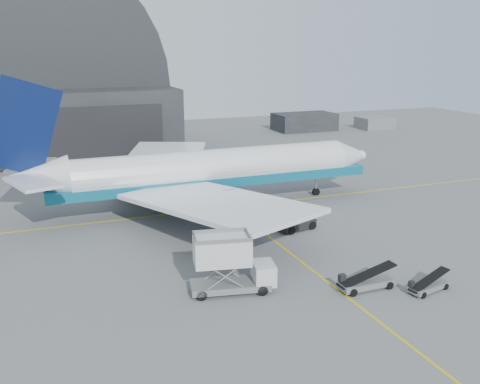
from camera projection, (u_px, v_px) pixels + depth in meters
name	position (u px, v px, depth m)	size (l,w,h in m)	color
ground	(309.00, 267.00, 48.16)	(200.00, 200.00, 0.00)	#565659
taxi_lines	(254.00, 225.00, 59.52)	(80.00, 42.12, 0.02)	gold
hangar	(29.00, 102.00, 96.12)	(50.00, 28.30, 28.00)	black
distant_bldg_a	(304.00, 130.00, 126.19)	(14.00, 8.00, 4.00)	black
distant_bldg_b	(374.00, 129.00, 128.61)	(8.00, 6.00, 2.80)	slate
airliner	(200.00, 171.00, 64.53)	(47.35, 45.91, 16.62)	white
catering_truck	(229.00, 265.00, 42.76)	(7.16, 3.80, 4.67)	slate
pushback_tug	(296.00, 222.00, 58.08)	(4.63, 3.31, 1.95)	black
belt_loader_a	(428.00, 286.00, 43.38)	(4.22, 2.13, 1.58)	slate
belt_loader_b	(366.00, 282.00, 43.75)	(5.13, 1.84, 1.95)	slate
traffic_cone	(268.00, 260.00, 49.19)	(0.34, 0.34, 0.49)	red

